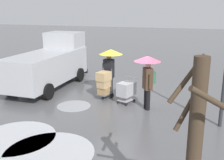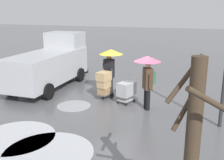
{
  "view_description": "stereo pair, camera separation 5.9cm",
  "coord_description": "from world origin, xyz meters",
  "px_view_note": "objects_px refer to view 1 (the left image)",
  "views": [
    {
      "loc": [
        -3.03,
        10.65,
        3.85
      ],
      "look_at": [
        0.28,
        0.73,
        1.05
      ],
      "focal_mm": 43.04,
      "sensor_mm": 36.0,
      "label": 1
    },
    {
      "loc": [
        -3.08,
        10.63,
        3.85
      ],
      "look_at": [
        0.28,
        0.73,
        1.05
      ],
      "focal_mm": 43.04,
      "sensor_mm": 36.0,
      "label": 2
    }
  ],
  "objects_px": {
    "hand_dolly_boxes": "(104,83)",
    "bare_tree_near": "(194,149)",
    "pedestrian_black_side": "(110,61)",
    "shopping_cart_vendor": "(126,90)",
    "pedestrian_pink_side": "(148,70)",
    "cargo_van_parked_right": "(50,63)"
  },
  "relations": [
    {
      "from": "shopping_cart_vendor",
      "to": "bare_tree_near",
      "type": "bearing_deg",
      "value": 114.29
    },
    {
      "from": "cargo_van_parked_right",
      "to": "bare_tree_near",
      "type": "distance_m",
      "value": 10.36
    },
    {
      "from": "shopping_cart_vendor",
      "to": "pedestrian_black_side",
      "type": "bearing_deg",
      "value": -37.61
    },
    {
      "from": "hand_dolly_boxes",
      "to": "pedestrian_black_side",
      "type": "xyz_separation_m",
      "value": [
        -0.08,
        -0.59,
        0.85
      ]
    },
    {
      "from": "cargo_van_parked_right",
      "to": "shopping_cart_vendor",
      "type": "height_order",
      "value": "cargo_van_parked_right"
    },
    {
      "from": "hand_dolly_boxes",
      "to": "bare_tree_near",
      "type": "distance_m",
      "value": 7.61
    },
    {
      "from": "pedestrian_black_side",
      "to": "pedestrian_pink_side",
      "type": "bearing_deg",
      "value": 148.87
    },
    {
      "from": "shopping_cart_vendor",
      "to": "pedestrian_black_side",
      "type": "distance_m",
      "value": 1.61
    },
    {
      "from": "shopping_cart_vendor",
      "to": "bare_tree_near",
      "type": "relative_size",
      "value": 0.32
    },
    {
      "from": "pedestrian_pink_side",
      "to": "bare_tree_near",
      "type": "xyz_separation_m",
      "value": [
        -1.9,
        5.89,
        0.11
      ]
    },
    {
      "from": "hand_dolly_boxes",
      "to": "cargo_van_parked_right",
      "type": "bearing_deg",
      "value": -17.21
    },
    {
      "from": "pedestrian_pink_side",
      "to": "cargo_van_parked_right",
      "type": "bearing_deg",
      "value": -16.76
    },
    {
      "from": "bare_tree_near",
      "to": "pedestrian_pink_side",
      "type": "bearing_deg",
      "value": -72.16
    },
    {
      "from": "shopping_cart_vendor",
      "to": "bare_tree_near",
      "type": "distance_m",
      "value": 7.0
    },
    {
      "from": "pedestrian_pink_side",
      "to": "shopping_cart_vendor",
      "type": "bearing_deg",
      "value": -23.3
    },
    {
      "from": "hand_dolly_boxes",
      "to": "pedestrian_black_side",
      "type": "bearing_deg",
      "value": -97.66
    },
    {
      "from": "pedestrian_black_side",
      "to": "bare_tree_near",
      "type": "height_order",
      "value": "bare_tree_near"
    },
    {
      "from": "cargo_van_parked_right",
      "to": "pedestrian_black_side",
      "type": "bearing_deg",
      "value": 172.84
    },
    {
      "from": "bare_tree_near",
      "to": "cargo_van_parked_right",
      "type": "bearing_deg",
      "value": -46.22
    },
    {
      "from": "pedestrian_black_side",
      "to": "bare_tree_near",
      "type": "xyz_separation_m",
      "value": [
        -3.83,
        7.06,
        0.1
      ]
    },
    {
      "from": "hand_dolly_boxes",
      "to": "bare_tree_near",
      "type": "xyz_separation_m",
      "value": [
        -3.91,
        6.47,
        0.95
      ]
    },
    {
      "from": "cargo_van_parked_right",
      "to": "pedestrian_pink_side",
      "type": "xyz_separation_m",
      "value": [
        -5.27,
        1.59,
        0.39
      ]
    }
  ]
}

